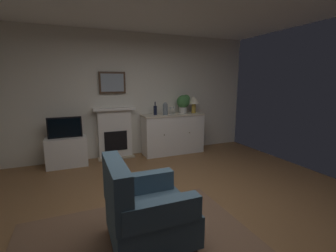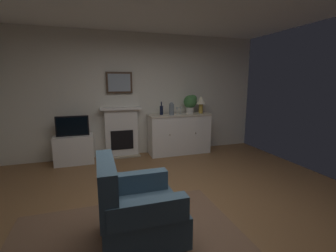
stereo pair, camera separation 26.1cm
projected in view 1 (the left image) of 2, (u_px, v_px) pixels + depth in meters
The scene contains 15 objects.
ground_plane at pixel (185, 216), 2.99m from camera, with size 5.74×5.46×0.10m, color brown.
wall_rear at pixel (131, 95), 5.18m from camera, with size 5.74×0.06×2.68m, color silver.
area_rug at pixel (139, 247), 2.34m from camera, with size 2.43×1.81×0.02m, color brown.
fireplace_unit at pixel (115, 133), 5.05m from camera, with size 0.87×0.30×1.10m.
framed_picture at pixel (112, 83), 4.89m from camera, with size 0.55×0.04×0.45m.
sideboard_cabinet at pixel (173, 134), 5.40m from camera, with size 1.42×0.49×0.91m.
table_lamp at pixel (194, 101), 5.46m from camera, with size 0.26×0.26×0.40m.
wine_bottle at pixel (155, 110), 5.16m from camera, with size 0.08×0.08×0.29m.
wine_glass_left at pixel (171, 109), 5.23m from camera, with size 0.07×0.07×0.16m.
wine_glass_center at pixel (174, 109), 5.33m from camera, with size 0.07×0.07×0.16m.
vase_decorative at pixel (165, 109), 5.16m from camera, with size 0.11×0.11×0.28m.
tv_cabinet at pixel (67, 152), 4.59m from camera, with size 0.75×0.42×0.58m.
tv_set at pixel (65, 127), 4.48m from camera, with size 0.62×0.07×0.40m.
potted_plant_small at pixel (184, 102), 5.41m from camera, with size 0.30×0.30×0.43m.
armchair at pixel (144, 211), 2.32m from camera, with size 0.82×0.79×0.92m.
Camera 1 is at (-1.23, -2.43, 1.64)m, focal length 24.97 mm.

